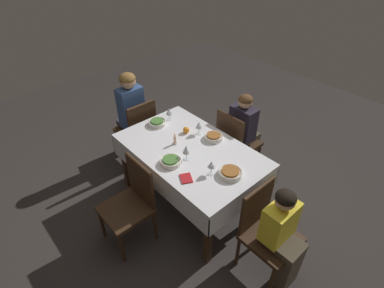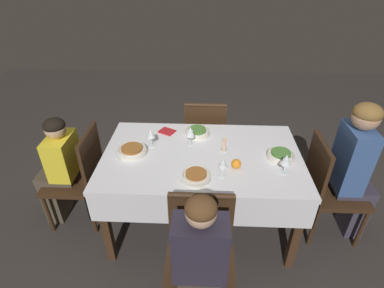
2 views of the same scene
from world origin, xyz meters
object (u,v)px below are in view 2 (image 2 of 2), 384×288
(chair_east, at_px, (328,185))
(bowl_east, at_px, (281,155))
(person_child_dark, at_px, (200,272))
(candle_centerpiece, at_px, (224,146))
(bowl_north, at_px, (197,132))
(wine_glass_south, at_px, (223,163))
(chair_west, at_px, (80,174))
(bowl_south, at_px, (196,176))
(orange_fruit, at_px, (236,164))
(chair_south, at_px, (200,257))
(wine_glass_north, at_px, (190,132))
(chair_north, at_px, (205,134))
(wine_glass_west, at_px, (151,134))
(bowl_west, at_px, (132,150))
(dining_table, at_px, (202,163))
(napkin_red_folded, at_px, (167,131))
(person_child_yellow, at_px, (59,167))
(wine_glass_east, at_px, (286,160))
(person_adult_denim, at_px, (355,166))

(chair_east, height_order, bowl_east, chair_east)
(person_child_dark, relative_size, candle_centerpiece, 8.55)
(bowl_north, bearing_deg, wine_glass_south, -70.85)
(chair_west, relative_size, bowl_south, 4.47)
(bowl_east, distance_m, orange_fruit, 0.37)
(chair_south, bearing_deg, wine_glass_north, 96.73)
(chair_north, distance_m, wine_glass_south, 1.05)
(chair_west, xyz_separation_m, candle_centerpiece, (1.18, 0.02, 0.30))
(wine_glass_west, distance_m, candle_centerpiece, 0.58)
(wine_glass_south, xyz_separation_m, bowl_north, (-0.19, 0.54, -0.08))
(chair_east, relative_size, bowl_west, 3.99)
(dining_table, bearing_deg, person_child_dark, -89.58)
(napkin_red_folded, bearing_deg, chair_south, -73.45)
(orange_fruit, bearing_deg, chair_west, 171.17)
(person_child_yellow, distance_m, bowl_north, 1.18)
(person_child_yellow, xyz_separation_m, wine_glass_east, (1.75, -0.23, 0.30))
(person_adult_denim, height_order, orange_fruit, person_adult_denim)
(chair_east, relative_size, wine_glass_south, 6.01)
(chair_east, xyz_separation_m, wine_glass_north, (-1.10, 0.15, 0.37))
(dining_table, bearing_deg, chair_south, -89.48)
(wine_glass_south, bearing_deg, bowl_east, 27.48)
(bowl_south, bearing_deg, wine_glass_east, 9.58)
(chair_west, xyz_separation_m, bowl_north, (0.96, 0.25, 0.28))
(chair_east, distance_m, wine_glass_north, 1.17)
(dining_table, bearing_deg, person_adult_denim, -0.56)
(chair_west, distance_m, person_child_dark, 1.38)
(person_adult_denim, height_order, candle_centerpiece, person_adult_denim)
(person_child_dark, bearing_deg, dining_table, 90.42)
(wine_glass_north, relative_size, napkin_red_folded, 1.04)
(dining_table, bearing_deg, wine_glass_west, 165.72)
(wine_glass_east, bearing_deg, chair_north, 121.19)
(chair_south, relative_size, wine_glass_south, 6.01)
(person_child_yellow, bearing_deg, chair_east, 88.75)
(dining_table, distance_m, chair_north, 0.74)
(chair_north, height_order, bowl_west, chair_north)
(candle_centerpiece, bearing_deg, chair_south, -101.75)
(bowl_south, xyz_separation_m, wine_glass_south, (0.18, 0.05, 0.08))
(chair_east, distance_m, bowl_south, 1.12)
(chair_south, relative_size, chair_north, 1.00)
(person_adult_denim, relative_size, wine_glass_east, 8.02)
(person_adult_denim, distance_m, bowl_east, 0.58)
(person_child_yellow, relative_size, orange_fruit, 14.31)
(chair_north, relative_size, bowl_north, 4.33)
(person_child_dark, bearing_deg, person_adult_denim, 37.16)
(chair_north, xyz_separation_m, wine_glass_north, (-0.12, -0.59, 0.37))
(chair_north, bearing_deg, chair_west, 33.69)
(chair_east, relative_size, wine_glass_west, 6.09)
(dining_table, bearing_deg, candle_centerpiece, 19.51)
(dining_table, distance_m, chair_west, 1.02)
(chair_east, bearing_deg, wine_glass_north, 82.49)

